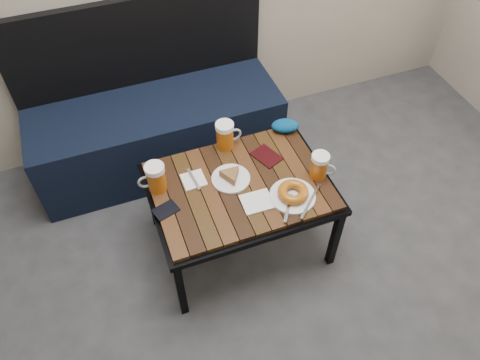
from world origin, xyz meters
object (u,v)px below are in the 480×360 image
object	(u,v)px
passport_burgundy	(267,156)
knit_pouch	(285,126)
bench	(157,126)
plate_bagel	(293,194)
cafe_table	(240,190)
plate_pie	(231,177)
beer_mug_right	(320,166)
passport_navy	(166,210)
beer_mug_left	(155,177)
beer_mug_centre	(225,135)

from	to	relation	value
passport_burgundy	knit_pouch	world-z (taller)	knit_pouch
bench	plate_bagel	size ratio (longest dim) A/B	5.62
cafe_table	plate_pie	xyz separation A→B (m)	(-0.03, 0.04, 0.06)
plate_bagel	knit_pouch	size ratio (longest dim) A/B	1.79
cafe_table	knit_pouch	xyz separation A→B (m)	(0.34, 0.26, 0.07)
cafe_table	beer_mug_right	distance (m)	0.39
beer_mug_right	plate_pie	xyz separation A→B (m)	(-0.39, 0.12, -0.05)
bench	plate_pie	distance (m)	0.77
beer_mug_right	passport_navy	bearing A→B (deg)	-146.15
bench	cafe_table	bearing A→B (deg)	-72.31
beer_mug_left	passport_navy	size ratio (longest dim) A/B	1.35
cafe_table	passport_burgundy	world-z (taller)	passport_burgundy
beer_mug_left	plate_pie	bearing A→B (deg)	170.64
passport_navy	passport_burgundy	size ratio (longest dim) A/B	0.77
plate_bagel	passport_burgundy	world-z (taller)	plate_bagel
bench	beer_mug_left	bearing A→B (deg)	-101.10
cafe_table	plate_bagel	world-z (taller)	plate_bagel
beer_mug_left	beer_mug_centre	bearing A→B (deg)	-156.17
beer_mug_right	knit_pouch	distance (m)	0.34
beer_mug_centre	passport_burgundy	bearing A→B (deg)	-42.28
cafe_table	beer_mug_left	world-z (taller)	beer_mug_left
beer_mug_left	cafe_table	bearing A→B (deg)	165.64
beer_mug_centre	plate_pie	bearing A→B (deg)	-104.21
cafe_table	passport_navy	distance (m)	0.36
passport_navy	passport_burgundy	xyz separation A→B (m)	(0.54, 0.15, 0.00)
plate_bagel	beer_mug_centre	bearing A→B (deg)	112.53
bench	knit_pouch	bearing A→B (deg)	-39.98
cafe_table	beer_mug_right	xyz separation A→B (m)	(0.36, -0.08, 0.11)
passport_navy	passport_burgundy	bearing A→B (deg)	88.15
beer_mug_centre	passport_burgundy	xyz separation A→B (m)	(0.16, -0.14, -0.07)
beer_mug_left	bench	bearing A→B (deg)	-98.48
bench	beer_mug_right	distance (m)	1.05
bench	passport_navy	size ratio (longest dim) A/B	13.16
passport_burgundy	plate_bagel	bearing A→B (deg)	-109.85
bench	passport_burgundy	size ratio (longest dim) A/B	10.15
beer_mug_right	cafe_table	bearing A→B (deg)	-154.43
beer_mug_centre	beer_mug_right	distance (m)	0.48
beer_mug_left	passport_burgundy	size ratio (longest dim) A/B	1.04
beer_mug_right	passport_burgundy	bearing A→B (deg)	170.22
plate_pie	plate_bagel	world-z (taller)	plate_bagel
beer_mug_left	knit_pouch	world-z (taller)	beer_mug_left
beer_mug_centre	passport_burgundy	distance (m)	0.23
beer_mug_right	knit_pouch	size ratio (longest dim) A/B	0.95
beer_mug_left	plate_bagel	size ratio (longest dim) A/B	0.58
passport_burgundy	cafe_table	bearing A→B (deg)	-169.46
cafe_table	passport_burgundy	bearing A→B (deg)	32.86
beer_mug_centre	plate_pie	xyz separation A→B (m)	(-0.05, -0.22, -0.05)
beer_mug_centre	bench	bearing A→B (deg)	117.23
beer_mug_left	plate_bagel	distance (m)	0.62
bench	plate_bagel	bearing A→B (deg)	-64.41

